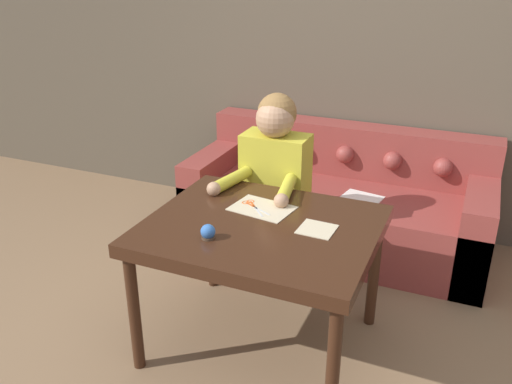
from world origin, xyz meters
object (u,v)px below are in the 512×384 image
at_px(pin_cushion, 208,232).
at_px(scissors, 252,205).
at_px(couch, 337,204).
at_px(person, 275,188).
at_px(dining_table, 261,237).

bearing_deg(pin_cushion, scissors, 83.70).
bearing_deg(couch, person, -109.38).
distance_m(person, pin_cushion, 0.89).
xyz_separation_m(person, scissors, (0.05, -0.47, 0.09)).
bearing_deg(dining_table, couch, 87.70).
relative_size(couch, pin_cushion, 29.41).
relative_size(person, scissors, 6.14).
relative_size(scissors, pin_cushion, 2.79).
height_order(couch, person, person).
height_order(couch, scissors, couch).
height_order(scissors, pin_cushion, pin_cushion).
relative_size(dining_table, scissors, 5.68).
bearing_deg(person, pin_cushion, -89.44).
height_order(couch, pin_cushion, couch).
bearing_deg(dining_table, person, 105.68).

